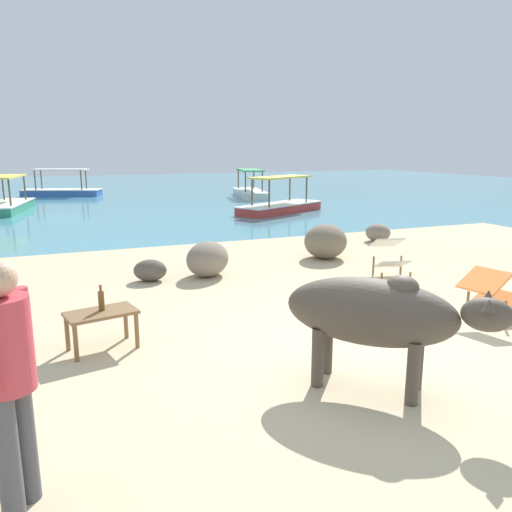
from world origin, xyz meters
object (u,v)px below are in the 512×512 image
object	(u,v)px
boat_white	(250,191)
boat_blue	(62,190)
low_bench_table	(101,318)
deck_chair_near	(389,254)
bottle	(101,300)
person_standing	(7,370)
boat_red	(280,205)
boat_green	(8,204)
deck_chair_far	(489,292)
cow	(375,313)

from	to	relation	value
boat_white	boat_blue	size ratio (longest dim) A/B	1.00
low_bench_table	deck_chair_near	world-z (taller)	deck_chair_near
bottle	person_standing	xyz separation A→B (m)	(-0.73, -2.51, 0.38)
person_standing	boat_red	size ratio (longest dim) A/B	0.43
boat_green	boat_red	xyz separation A→B (m)	(9.11, -4.01, 0.00)
person_standing	boat_white	bearing A→B (deg)	-87.00
deck_chair_far	boat_red	xyz separation A→B (m)	(2.21, 11.49, -0.13)
low_bench_table	deck_chair_far	distance (m)	4.94
cow	low_bench_table	size ratio (longest dim) A/B	2.06
bottle	person_standing	distance (m)	2.65
boat_red	low_bench_table	bearing A→B (deg)	-150.86
deck_chair_far	deck_chair_near	bearing A→B (deg)	71.00
bottle	boat_red	bearing A→B (deg)	56.29
boat_green	boat_red	bearing A→B (deg)	-103.69
bottle	boat_blue	world-z (taller)	boat_blue
deck_chair_far	person_standing	world-z (taller)	person_standing
deck_chair_far	boat_green	world-z (taller)	boat_green
deck_chair_near	deck_chair_far	distance (m)	2.48
deck_chair_near	bottle	bearing A→B (deg)	-58.39
boat_white	boat_red	size ratio (longest dim) A/B	1.01
boat_red	boat_blue	bearing A→B (deg)	99.14
low_bench_table	person_standing	bearing A→B (deg)	-118.46
cow	low_bench_table	bearing A→B (deg)	-174.65
deck_chair_far	cow	bearing A→B (deg)	-171.17
deck_chair_near	deck_chair_far	xyz separation A→B (m)	(-0.23, -2.47, 0.00)
deck_chair_far	boat_red	world-z (taller)	boat_red
low_bench_table	boat_white	distance (m)	18.37
low_bench_table	boat_white	bearing A→B (deg)	51.30
boat_red	cow	bearing A→B (deg)	-138.02
cow	deck_chair_far	size ratio (longest dim) A/B	1.98
low_bench_table	boat_green	size ratio (longest dim) A/B	0.22
cow	boat_blue	world-z (taller)	boat_blue
person_standing	boat_red	bearing A→B (deg)	-92.59
cow	boat_red	distance (m)	13.45
deck_chair_far	person_standing	size ratio (longest dim) A/B	0.54
low_bench_table	boat_red	distance (m)	12.76
low_bench_table	boat_white	world-z (taller)	boat_white
bottle	boat_blue	size ratio (longest dim) A/B	0.08
low_bench_table	boat_red	xyz separation A→B (m)	(7.07, 10.62, -0.12)
deck_chair_far	boat_red	bearing A→B (deg)	65.35
cow	deck_chair_near	xyz separation A→B (m)	(2.80, 3.54, -0.36)
bottle	boat_red	size ratio (longest dim) A/B	0.08
boat_white	boat_red	world-z (taller)	same
low_bench_table	boat_blue	bearing A→B (deg)	77.95
cow	boat_blue	xyz separation A→B (m)	(-2.38, 22.29, -0.50)
boat_white	boat_red	bearing A→B (deg)	-179.29
bottle	person_standing	size ratio (longest dim) A/B	0.18
boat_green	person_standing	bearing A→B (deg)	-165.54
cow	bottle	bearing A→B (deg)	-175.43
deck_chair_far	boat_blue	world-z (taller)	boat_blue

